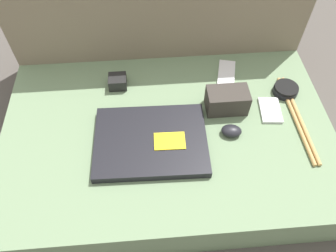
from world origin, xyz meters
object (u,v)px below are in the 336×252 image
computer_mouse (231,131)px  camera_pouch (227,100)px  charger_brick (118,82)px  laptop (151,141)px  speaker_puck (286,90)px  phone_black (270,110)px  phone_silver (226,73)px

computer_mouse → camera_pouch: 0.10m
camera_pouch → charger_brick: camera_pouch is taller
laptop → speaker_puck: size_ratio=4.12×
laptop → charger_brick: size_ratio=5.66×
laptop → phone_black: bearing=15.0°
computer_mouse → charger_brick: bearing=156.8°
laptop → charger_brick: bearing=113.5°
laptop → phone_silver: laptop is taller
speaker_puck → camera_pouch: bearing=-166.4°
laptop → computer_mouse: bearing=5.1°
speaker_puck → phone_black: (-0.07, -0.08, -0.01)m
computer_mouse → phone_silver: computer_mouse is taller
camera_pouch → charger_brick: bearing=159.8°
phone_silver → laptop: bearing=-122.0°
camera_pouch → charger_brick: size_ratio=2.19×
computer_mouse → charger_brick: (-0.34, 0.23, 0.01)m
speaker_puck → charger_brick: charger_brick is taller
camera_pouch → phone_silver: bearing=78.3°
phone_silver → charger_brick: size_ratio=2.23×
laptop → computer_mouse: 0.24m
laptop → speaker_puck: 0.49m
speaker_puck → phone_silver: bearing=150.7°
computer_mouse → phone_silver: size_ratio=0.52×
speaker_puck → charger_brick: bearing=172.2°
phone_black → charger_brick: 0.51m
computer_mouse → phone_black: computer_mouse is taller
phone_silver → camera_pouch: (-0.03, -0.15, 0.03)m
phone_black → camera_pouch: size_ratio=0.83×
speaker_puck → camera_pouch: size_ratio=0.63×
camera_pouch → computer_mouse: bearing=-91.6°
laptop → computer_mouse: (0.24, 0.02, 0.00)m
computer_mouse → camera_pouch: camera_pouch is taller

